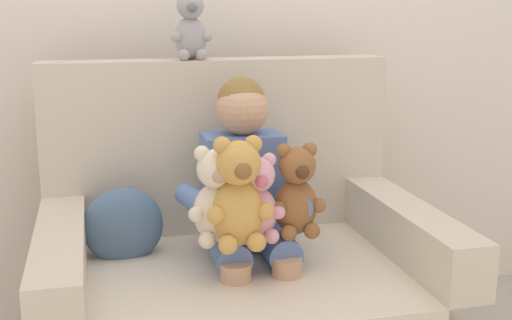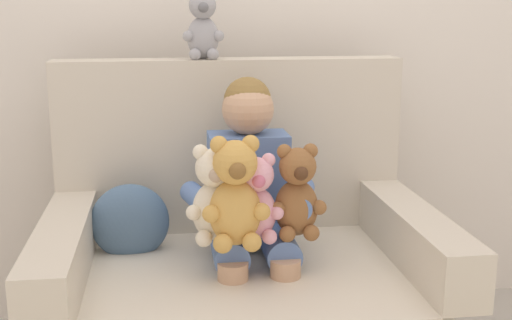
% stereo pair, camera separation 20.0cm
% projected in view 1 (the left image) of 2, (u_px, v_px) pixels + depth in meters
% --- Properties ---
extents(armchair, '(1.23, 0.91, 1.06)m').
position_uv_depth(armchair, '(238.00, 291.00, 2.19)').
color(armchair, beige).
rests_on(armchair, ground).
extents(seated_child, '(0.45, 0.39, 0.82)m').
position_uv_depth(seated_child, '(247.00, 193.00, 2.15)').
color(seated_child, '#597AB7').
rests_on(seated_child, armchair).
extents(plush_pink, '(0.16, 0.13, 0.27)m').
position_uv_depth(plush_pink, '(258.00, 200.00, 1.99)').
color(plush_pink, '#EAA8BC').
rests_on(plush_pink, armchair).
extents(plush_brown, '(0.17, 0.14, 0.29)m').
position_uv_depth(plush_brown, '(297.00, 193.00, 2.03)').
color(plush_brown, brown).
rests_on(plush_brown, armchair).
extents(plush_cream, '(0.18, 0.14, 0.30)m').
position_uv_depth(plush_cream, '(216.00, 198.00, 1.97)').
color(plush_cream, silver).
rests_on(plush_cream, armchair).
extents(plush_honey, '(0.20, 0.16, 0.33)m').
position_uv_depth(plush_honey, '(238.00, 196.00, 1.93)').
color(plush_honey, gold).
rests_on(plush_honey, armchair).
extents(plush_grey_on_backrest, '(0.14, 0.12, 0.24)m').
position_uv_depth(plush_grey_on_backrest, '(191.00, 27.00, 2.29)').
color(plush_grey_on_backrest, '#9E9EA3').
rests_on(plush_grey_on_backrest, armchair).
extents(throw_pillow, '(0.27, 0.13, 0.26)m').
position_uv_depth(throw_pillow, '(123.00, 226.00, 2.17)').
color(throw_pillow, slate).
rests_on(throw_pillow, armchair).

